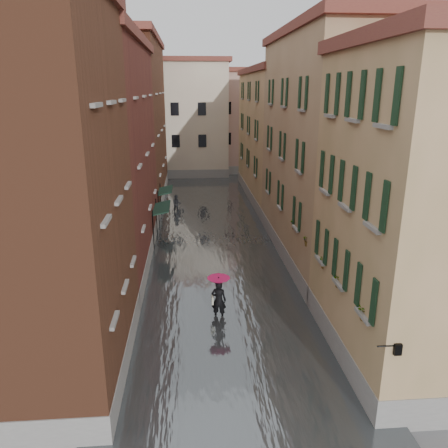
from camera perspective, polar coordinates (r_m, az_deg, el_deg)
name	(u,v)px	position (r m, az deg, el deg)	size (l,w,h in m)	color
ground	(229,334)	(19.50, 0.62, -14.23)	(120.00, 120.00, 0.00)	#5C5D5F
floodwater	(212,236)	(31.27, -1.52, -1.54)	(10.00, 60.00, 0.20)	#4E5356
building_left_near	(26,204)	(15.98, -24.48, 2.34)	(6.00, 8.00, 13.00)	brown
building_left_mid	(94,160)	(26.43, -16.63, 8.00)	(6.00, 14.00, 12.50)	maroon
building_left_far	(127,126)	(41.04, -12.51, 12.45)	(6.00, 16.00, 14.00)	brown
building_right_near	(426,217)	(17.44, 24.89, 0.87)	(6.00, 8.00, 11.50)	#967D4D
building_right_mid	(332,153)	(27.19, 13.94, 8.99)	(6.00, 14.00, 13.00)	tan
building_right_far	(281,138)	(41.67, 7.41, 11.04)	(6.00, 16.00, 11.50)	#967D4D
building_end_cream	(176,120)	(54.69, -6.26, 13.34)	(12.00, 9.00, 13.00)	beige
building_end_pink	(248,123)	(57.20, 3.09, 13.08)	(10.00, 9.00, 12.00)	tan
awning_near	(161,209)	(29.58, -8.20, 1.98)	(1.09, 3.13, 2.80)	black
awning_far	(165,191)	(34.66, -7.71, 4.26)	(1.09, 2.79, 2.80)	black
wall_lantern	(396,348)	(14.05, 21.59, -14.86)	(0.71, 0.22, 0.35)	black
window_planters	(323,252)	(19.20, 12.86, -3.54)	(0.59, 10.61, 0.84)	#965B31
pedestrian_main	(219,294)	(20.07, -0.70, -9.08)	(1.06, 1.06, 2.06)	black
pedestrian_far	(177,204)	(37.30, -6.19, 2.59)	(0.76, 0.59, 1.57)	black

